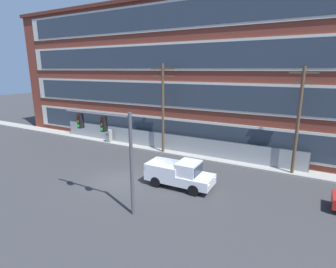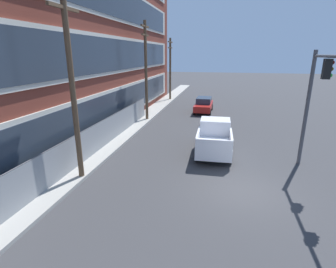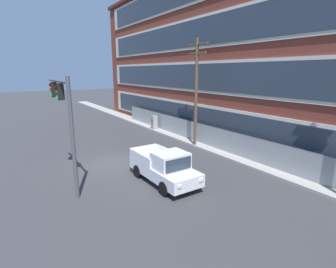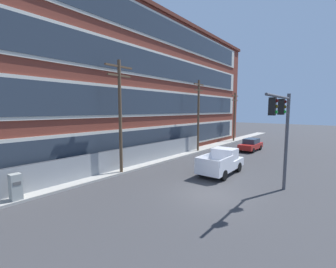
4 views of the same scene
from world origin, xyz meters
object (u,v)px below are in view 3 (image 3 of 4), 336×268
object	(u,v)px
utility_pole_near_corner	(196,88)
electrical_cabinet	(154,123)
pickup_truck_white	(165,168)
traffic_signal_mast	(64,111)

from	to	relation	value
utility_pole_near_corner	electrical_cabinet	world-z (taller)	utility_pole_near_corner
pickup_truck_white	utility_pole_near_corner	xyz separation A→B (m)	(-5.20, 6.37, 4.10)
utility_pole_near_corner	traffic_signal_mast	bearing A→B (deg)	-75.41
traffic_signal_mast	pickup_truck_white	size ratio (longest dim) A/B	1.22
traffic_signal_mast	pickup_truck_white	distance (m)	6.38
utility_pole_near_corner	pickup_truck_white	bearing A→B (deg)	-50.80
pickup_truck_white	utility_pole_near_corner	distance (m)	9.19
traffic_signal_mast	utility_pole_near_corner	bearing A→B (deg)	104.59
pickup_truck_white	electrical_cabinet	distance (m)	14.24
traffic_signal_mast	utility_pole_near_corner	size ratio (longest dim) A/B	0.69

